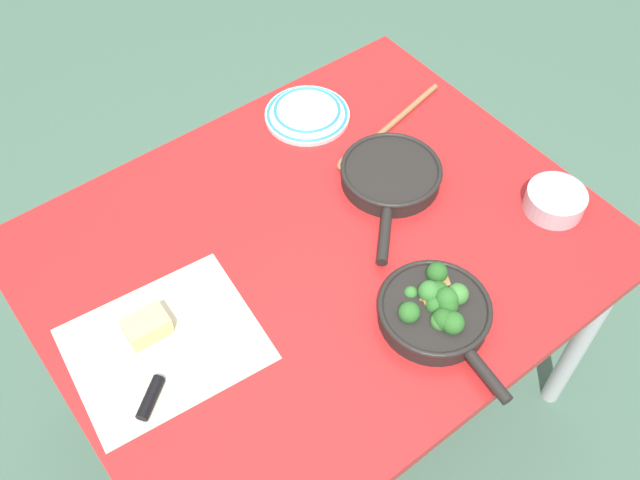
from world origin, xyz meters
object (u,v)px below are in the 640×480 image
wooden_spoon (379,135)px  grater_knife (160,378)px  cheese_block (147,327)px  skillet_eggs (391,175)px  dinner_plate_stack (307,113)px  prep_bowl_steel (555,201)px  skillet_broccoli (436,309)px

wooden_spoon → grater_knife: bearing=6.4°
cheese_block → grater_knife: bearing=-107.8°
skillet_eggs → grater_knife: size_ratio=1.49×
grater_knife → dinner_plate_stack: (0.66, 0.42, 0.00)m
skillet_eggs → dinner_plate_stack: 0.30m
prep_bowl_steel → dinner_plate_stack: bearing=114.2°
skillet_broccoli → wooden_spoon: (0.25, 0.46, -0.02)m
skillet_broccoli → grater_knife: bearing=-105.9°
cheese_block → prep_bowl_steel: prep_bowl_steel is taller
grater_knife → cheese_block: bearing=34.3°
skillet_broccoli → cheese_block: skillet_broccoli is taller
skillet_broccoli → dinner_plate_stack: (0.15, 0.63, -0.02)m
skillet_broccoli → wooden_spoon: bearing=159.0°
wooden_spoon → skillet_eggs: bearing=48.1°
skillet_broccoli → dinner_plate_stack: size_ratio=1.59×
skillet_broccoli → grater_knife: (-0.51, 0.21, -0.02)m
wooden_spoon → prep_bowl_steel: size_ratio=2.91×
skillet_eggs → prep_bowl_steel: bearing=85.5°
skillet_eggs → wooden_spoon: size_ratio=0.79×
skillet_eggs → grater_knife: 0.69m
cheese_block → prep_bowl_steel: bearing=-16.8°
grater_knife → prep_bowl_steel: (0.92, -0.16, 0.02)m
skillet_broccoli → wooden_spoon: skillet_broccoli is taller
skillet_broccoli → skillet_eggs: skillet_broccoli is taller
skillet_broccoli → prep_bowl_steel: bearing=103.9°
skillet_eggs → grater_knife: bearing=-34.8°
cheese_block → skillet_eggs: bearing=1.4°
dinner_plate_stack → grater_knife: bearing=-147.7°
grater_knife → dinner_plate_stack: 0.78m
skillet_eggs → wooden_spoon: bearing=-164.8°
prep_bowl_steel → grater_knife: bearing=170.0°
grater_knife → prep_bowl_steel: prep_bowl_steel is taller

